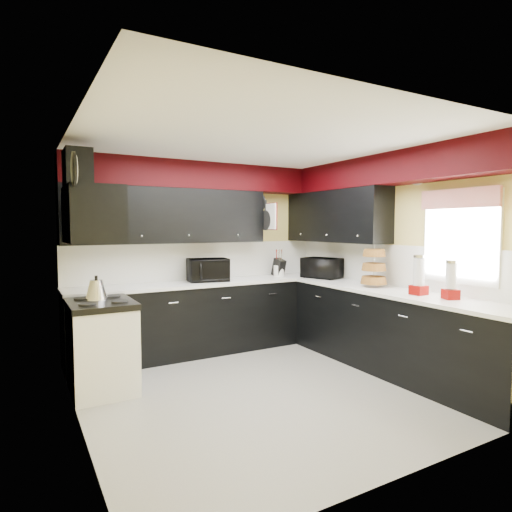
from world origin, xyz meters
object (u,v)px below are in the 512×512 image
at_px(microwave, 322,268).
at_px(toaster_oven, 208,270).
at_px(kettle, 96,290).
at_px(knife_block, 279,268).
at_px(utensil_crock, 279,271).

bearing_deg(microwave, toaster_oven, 52.22).
relative_size(microwave, kettle, 2.33).
distance_m(knife_block, kettle, 2.69).
xyz_separation_m(microwave, kettle, (-3.03, -0.16, -0.06)).
bearing_deg(knife_block, kettle, -174.29).
height_order(utensil_crock, kettle, kettle).
height_order(toaster_oven, microwave, toaster_oven).
height_order(toaster_oven, knife_block, toaster_oven).
bearing_deg(microwave, knife_block, 20.67).
bearing_deg(kettle, knife_block, 13.71).
xyz_separation_m(toaster_oven, microwave, (1.53, -0.47, -0.01)).
relative_size(toaster_oven, utensil_crock, 3.18).
height_order(utensil_crock, knife_block, knife_block).
relative_size(toaster_oven, kettle, 2.35).
xyz_separation_m(utensil_crock, knife_block, (-0.00, 0.00, 0.04)).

